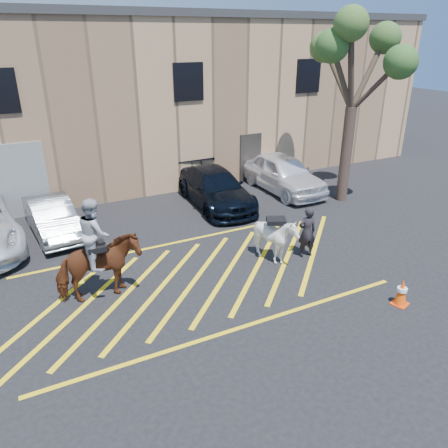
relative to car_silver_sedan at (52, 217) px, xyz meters
name	(u,v)px	position (x,y,z in m)	size (l,w,h in m)	color
ground	(191,275)	(3.10, -4.76, -0.63)	(90.00, 90.00, 0.00)	black
car_silver_sedan	(52,217)	(0.00, 0.00, 0.00)	(1.33, 3.81, 1.25)	gray
car_blue_suv	(215,188)	(6.23, 0.05, 0.08)	(1.99, 4.90, 1.42)	black
car_white_suv	(283,173)	(9.62, 0.26, 0.18)	(1.90, 4.71, 1.61)	white
handler	(307,232)	(6.77, -5.27, 0.19)	(0.59, 0.39, 1.63)	black
warehouse	(90,96)	(3.09, 7.23, 3.02)	(32.42, 10.20, 7.30)	tan
hatching_zone	(195,280)	(3.10, -5.06, -0.62)	(12.60, 5.12, 0.01)	yellow
mounted_bay	(98,260)	(0.56, -4.78, 0.49)	(2.12, 0.99, 2.78)	#5D2D16
saddled_white	(275,239)	(5.70, -5.13, 0.14)	(1.70, 1.77, 1.51)	white
traffic_cone	(402,292)	(7.31, -8.56, -0.26)	(0.48, 0.48, 0.73)	#F23E09
tree	(357,54)	(11.17, -1.82, 5.06)	(3.99, 4.37, 7.31)	#4B352D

